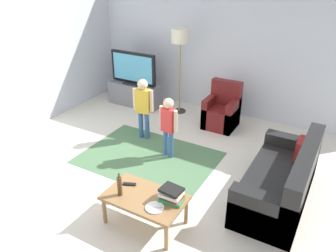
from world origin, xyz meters
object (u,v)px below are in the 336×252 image
Objects in this scene: floor_lamp at (180,40)px; armchair at (222,112)px; coffee_table at (145,200)px; tv_remote at (129,184)px; tv_stand at (135,94)px; book_stack at (172,194)px; child_near_tv at (143,104)px; child_center at (168,122)px; tv at (133,69)px; bottle at (120,186)px; couch at (284,183)px.

armchair is at bearing -10.27° from floor_lamp.
coffee_table is 5.88× the size of tv_remote.
book_stack is at bearing -48.82° from tv_stand.
tv_remote is at bearing -61.79° from child_near_tv.
floor_lamp is 1.55× the size of child_near_tv.
child_center is at bearing 109.40° from coffee_table.
tv_remote is (2.00, -2.98, -0.42)m from tv.
child_near_tv is 2.23m from bottle.
floor_lamp is at bearing 143.75° from couch.
child_center reaches higher than tv_stand.
bottle is at bearing -57.88° from tv_stand.
couch is 2.36m from armchair.
tv_remote is at bearing -56.29° from tv_stand.
couch is 2.00× the size of armchair.
tv_stand is 7.06× the size of tv_remote.
child_near_tv is 3.71× the size of book_stack.
child_near_tv reaches higher than armchair.
tv is 2.18m from armchair.
couch is at bearing -25.50° from tv.
floor_lamp is at bearing 110.94° from coffee_table.
child_center is 6.22× the size of tv_remote.
floor_lamp reaches higher than child_center.
child_near_tv reaches higher than book_stack.
tv is 2.35m from child_center.
book_stack is at bearing -22.65° from tv_remote.
child_near_tv reaches higher than couch.
couch is at bearing 48.37° from book_stack.
book_stack is (0.51, -2.96, 0.21)m from armchair.
book_stack reaches higher than coffee_table.
armchair is at bearing 132.25° from couch.
couch is at bearing -36.25° from floor_lamp.
tv_remote is at bearing -80.46° from child_center.
tv_remote is (-1.70, -1.22, 0.14)m from couch.
bottle is (0.97, -2.00, -0.13)m from child_near_tv.
floor_lamp is 5.77× the size of book_stack.
coffee_table is at bearing -41.42° from tv_remote.
child_center is 1.47m from tv_remote.
tv is at bearing 179.50° from armchair.
floor_lamp reaches higher than tv_stand.
armchair is 0.90× the size of coffee_table.
tv_stand reaches higher than tv_remote.
floor_lamp reaches higher than coffee_table.
tv_stand is 1.09× the size of tv.
tv_remote is at bearing 161.57° from coffee_table.
coffee_table is at bearing -70.60° from child_center.
coffee_table is at bearing -162.03° from book_stack.
floor_lamp is 2.06m from child_center.
child_center is (1.76, -1.54, -0.21)m from tv.
child_center is at bearing 98.97° from bottle.
couch is (3.70, -1.79, 0.05)m from tv_stand.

